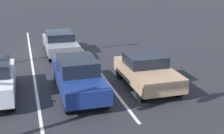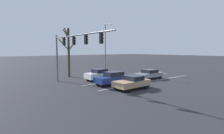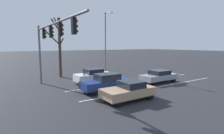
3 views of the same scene
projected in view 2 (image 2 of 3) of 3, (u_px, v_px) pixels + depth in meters
name	position (u px, v px, depth m)	size (l,w,h in m)	color
ground_plane	(154.00, 78.00, 26.14)	(240.00, 240.00, 0.00)	#28282D
lane_stripe_left_divider	(151.00, 81.00, 23.24)	(0.12, 17.22, 0.01)	silver
lane_stripe_center_divider	(134.00, 78.00, 25.77)	(0.12, 17.22, 0.01)	silver
car_tan_leftlane_front	(132.00, 82.00, 18.62)	(1.92, 4.04, 1.42)	tan
car_navy_midlane_front	(113.00, 78.00, 21.01)	(1.72, 4.65, 1.56)	navy
car_white_rightlane_front	(100.00, 74.00, 24.05)	(1.88, 4.05, 1.58)	silver
car_gray_midlane_second	(149.00, 74.00, 25.16)	(1.82, 4.25, 1.36)	gray
traffic_signal_gantry	(72.00, 45.00, 19.65)	(12.04, 0.37, 6.10)	slate
street_lamp_right_shoulder	(106.00, 46.00, 28.42)	(1.70, 0.24, 8.34)	slate
bare_tree_near	(68.00, 50.00, 26.78)	(2.28, 2.30, 7.48)	#423323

